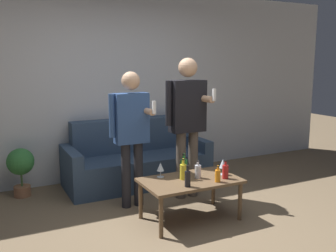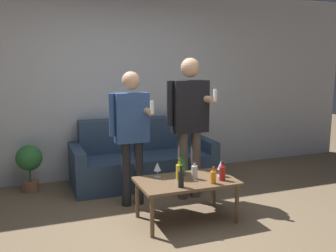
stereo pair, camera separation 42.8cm
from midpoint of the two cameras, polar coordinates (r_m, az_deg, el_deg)
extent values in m
plane|color=#756047|center=(3.77, -1.02, -16.65)|extent=(16.00, 16.00, 0.00)
cube|color=silver|center=(5.47, -11.17, 6.16)|extent=(8.00, 0.06, 2.70)
cube|color=#334760|center=(5.14, -6.56, -6.93)|extent=(1.67, 0.60, 0.41)
cube|color=#334760|center=(5.46, -8.11, -3.43)|extent=(1.67, 0.23, 0.88)
cube|color=#334760|center=(5.01, -16.91, -6.75)|extent=(0.14, 0.83, 0.58)
cube|color=#334760|center=(5.58, 1.81, -4.63)|extent=(0.14, 0.83, 0.58)
cube|color=brown|center=(4.00, 0.33, -8.36)|extent=(1.03, 0.61, 0.03)
cylinder|color=brown|center=(3.68, -4.50, -13.78)|extent=(0.04, 0.04, 0.42)
cylinder|color=brown|center=(4.10, 7.94, -11.35)|extent=(0.04, 0.04, 0.42)
cylinder|color=brown|center=(4.13, -7.23, -11.17)|extent=(0.04, 0.04, 0.42)
cylinder|color=brown|center=(4.50, 4.21, -9.31)|extent=(0.04, 0.04, 0.42)
cylinder|color=silver|center=(4.02, 1.53, -7.00)|extent=(0.07, 0.07, 0.14)
cylinder|color=silver|center=(3.99, 1.53, -5.67)|extent=(0.03, 0.03, 0.05)
cylinder|color=black|center=(3.99, 1.54, -5.37)|extent=(0.03, 0.03, 0.01)
cylinder|color=#B21E1E|center=(4.02, 5.72, -7.02)|extent=(0.07, 0.07, 0.15)
cylinder|color=#B21E1E|center=(3.99, 5.74, -5.63)|extent=(0.03, 0.03, 0.06)
cylinder|color=black|center=(3.99, 5.75, -5.33)|extent=(0.03, 0.03, 0.01)
cylinder|color=yellow|center=(3.97, -0.78, -7.05)|extent=(0.07, 0.07, 0.16)
cylinder|color=yellow|center=(3.94, -0.79, -5.49)|extent=(0.03, 0.03, 0.06)
cylinder|color=black|center=(3.93, -0.79, -5.13)|extent=(0.03, 0.03, 0.01)
cylinder|color=orange|center=(3.91, 4.47, -7.65)|extent=(0.06, 0.06, 0.13)
cylinder|color=orange|center=(3.88, 4.48, -6.42)|extent=(0.02, 0.02, 0.05)
cylinder|color=black|center=(3.88, 4.49, -6.16)|extent=(0.03, 0.03, 0.01)
cylinder|color=#23752D|center=(4.14, -0.55, -6.32)|extent=(0.08, 0.08, 0.17)
cylinder|color=#23752D|center=(4.11, -0.55, -4.75)|extent=(0.03, 0.03, 0.07)
cylinder|color=black|center=(4.10, -0.55, -4.39)|extent=(0.03, 0.03, 0.01)
cylinder|color=black|center=(3.75, -0.28, -8.12)|extent=(0.06, 0.06, 0.16)
cylinder|color=black|center=(3.71, -0.28, -6.50)|extent=(0.02, 0.02, 0.06)
cylinder|color=black|center=(3.71, -0.28, -6.13)|extent=(0.03, 0.03, 0.01)
cylinder|color=silver|center=(4.17, 5.42, -7.40)|extent=(0.08, 0.08, 0.01)
cylinder|color=silver|center=(4.16, 5.43, -6.89)|extent=(0.01, 0.01, 0.07)
cone|color=silver|center=(4.13, 5.45, -5.73)|extent=(0.08, 0.08, 0.10)
cylinder|color=silver|center=(4.08, -4.19, -7.78)|extent=(0.07, 0.07, 0.01)
cylinder|color=silver|center=(4.07, -4.20, -7.31)|extent=(0.01, 0.01, 0.07)
cone|color=silver|center=(4.04, -4.21, -6.25)|extent=(0.08, 0.08, 0.09)
cylinder|color=#232328|center=(4.40, -9.22, -7.51)|extent=(0.11, 0.11, 0.76)
cylinder|color=#232328|center=(4.44, -7.31, -7.28)|extent=(0.11, 0.11, 0.76)
cube|color=#2D4C84|center=(4.27, -8.48, 1.16)|extent=(0.38, 0.17, 0.57)
sphere|color=tan|center=(4.23, -8.63, 6.81)|extent=(0.21, 0.21, 0.21)
cylinder|color=#2D4C84|center=(4.20, -11.43, 1.52)|extent=(0.07, 0.07, 0.48)
cylinder|color=tan|center=(4.19, -5.97, 2.23)|extent=(0.07, 0.25, 0.07)
cube|color=white|center=(4.04, -5.20, 2.81)|extent=(0.03, 0.03, 0.14)
cylinder|color=brown|center=(4.62, -0.68, -6.05)|extent=(0.12, 0.12, 0.83)
cylinder|color=brown|center=(4.70, 1.22, -5.79)|extent=(0.12, 0.12, 0.83)
cube|color=black|center=(4.52, 0.29, 3.03)|extent=(0.43, 0.19, 0.63)
sphere|color=tan|center=(4.49, 0.29, 8.90)|extent=(0.23, 0.23, 0.23)
cylinder|color=black|center=(4.40, -2.68, 3.46)|extent=(0.08, 0.08, 0.53)
cylinder|color=tan|center=(4.47, 3.09, 4.15)|extent=(0.08, 0.28, 0.08)
cube|color=white|center=(4.31, 4.22, 4.74)|extent=(0.03, 0.03, 0.14)
cylinder|color=#936042|center=(5.20, -23.56, -9.10)|extent=(0.21, 0.21, 0.13)
cylinder|color=#476B38|center=(5.16, -23.69, -7.35)|extent=(0.02, 0.02, 0.20)
sphere|color=#337A38|center=(5.10, -23.86, -5.02)|extent=(0.33, 0.33, 0.33)
camera|label=1|loc=(0.21, -92.86, -0.50)|focal=40.00mm
camera|label=2|loc=(0.21, 87.14, 0.50)|focal=40.00mm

